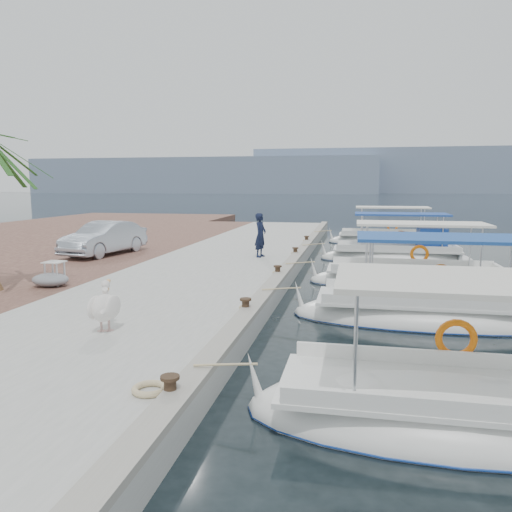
{
  "coord_description": "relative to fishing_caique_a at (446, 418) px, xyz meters",
  "views": [
    {
      "loc": [
        2.2,
        -14.94,
        3.54
      ],
      "look_at": [
        -1.0,
        1.02,
        1.2
      ],
      "focal_mm": 35.0,
      "sensor_mm": 36.0,
      "label": 1
    }
  ],
  "objects": [
    {
      "name": "fishing_caique_e",
      "position": [
        0.54,
        23.43,
        -0.0
      ],
      "size": [
        7.09,
        2.13,
        2.83
      ],
      "color": "white",
      "rests_on": "ground"
    },
    {
      "name": "quay_curb",
      "position": [
        -3.82,
        12.58,
        0.44
      ],
      "size": [
        0.44,
        40.0,
        0.12
      ],
      "primitive_type": "cube",
      "color": "gray",
      "rests_on": "concrete_quay"
    },
    {
      "name": "folding_table",
      "position": [
        -10.32,
        6.05,
        0.9
      ],
      "size": [
        0.55,
        0.55,
        0.73
      ],
      "color": "silver",
      "rests_on": "cobblestone_strip"
    },
    {
      "name": "tarp_bundle",
      "position": [
        -10.37,
        5.89,
        0.58
      ],
      "size": [
        1.1,
        0.9,
        0.4
      ],
      "primitive_type": "ellipsoid",
      "color": "gray",
      "rests_on": "cobblestone_strip"
    },
    {
      "name": "fishing_caique_d",
      "position": [
        0.58,
        16.43,
        0.07
      ],
      "size": [
        6.95,
        2.26,
        2.83
      ],
      "color": "white",
      "rests_on": "ground"
    },
    {
      "name": "fisherman",
      "position": [
        -5.31,
        13.14,
        1.3
      ],
      "size": [
        0.58,
        0.76,
        1.85
      ],
      "primitive_type": "imported",
      "rotation": [
        0.0,
        0.0,
        1.35
      ],
      "color": "black",
      "rests_on": "concrete_quay"
    },
    {
      "name": "fishing_caique_c",
      "position": [
        0.65,
        10.65,
        -0.0
      ],
      "size": [
        7.31,
        2.21,
        2.83
      ],
      "color": "white",
      "rests_on": "ground"
    },
    {
      "name": "parked_car",
      "position": [
        -12.14,
        12.54,
        1.09
      ],
      "size": [
        2.25,
        4.56,
        1.44
      ],
      "primitive_type": "imported",
      "rotation": [
        0.0,
        0.0,
        -0.17
      ],
      "color": "#A6B0BE",
      "rests_on": "cobblestone_strip"
    },
    {
      "name": "distant_hills",
      "position": [
        26.01,
        209.08,
        7.49
      ],
      "size": [
        330.0,
        60.0,
        18.0
      ],
      "color": "gray",
      "rests_on": "ground"
    },
    {
      "name": "fishing_caique_a",
      "position": [
        0.0,
        0.0,
        0.0
      ],
      "size": [
        6.01,
        2.44,
        2.83
      ],
      "color": "white",
      "rests_on": "ground"
    },
    {
      "name": "mooring_bollards",
      "position": [
        -3.95,
        9.08,
        0.57
      ],
      "size": [
        0.28,
        20.28,
        0.33
      ],
      "color": "black",
      "rests_on": "concrete_quay"
    },
    {
      "name": "ground",
      "position": [
        -3.6,
        7.58,
        -0.12
      ],
      "size": [
        400.0,
        400.0,
        0.0
      ],
      "primitive_type": "plane",
      "color": "black",
      "rests_on": "ground"
    },
    {
      "name": "cobblestone_strip",
      "position": [
        -11.6,
        12.58,
        0.13
      ],
      "size": [
        4.0,
        40.0,
        0.5
      ],
      "primitive_type": "cube",
      "color": "brown",
      "rests_on": "ground"
    },
    {
      "name": "fishing_caique_b",
      "position": [
        0.68,
        5.97,
        -0.0
      ],
      "size": [
        7.38,
        2.52,
        2.83
      ],
      "color": "white",
      "rests_on": "ground"
    },
    {
      "name": "rope_coil",
      "position": [
        -4.31,
        -0.8,
        0.43
      ],
      "size": [
        0.54,
        0.54,
        0.1
      ],
      "primitive_type": "torus",
      "color": "#C6B284",
      "rests_on": "concrete_quay"
    },
    {
      "name": "pelican",
      "position": [
        -6.48,
        1.95,
        0.9
      ],
      "size": [
        0.72,
        1.3,
        1.02
      ],
      "color": "tan",
      "rests_on": "concrete_quay"
    },
    {
      "name": "concrete_quay",
      "position": [
        -6.6,
        12.58,
        0.13
      ],
      "size": [
        6.0,
        40.0,
        0.5
      ],
      "primitive_type": "cube",
      "color": "#A3A39E",
      "rests_on": "ground"
    }
  ]
}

